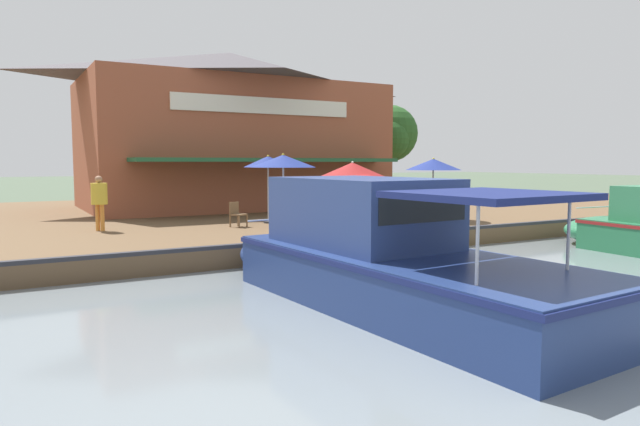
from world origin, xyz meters
TOP-DOWN VIEW (x-y plane):
  - ground_plane at (0.00, 0.00)m, footprint 220.00×220.00m
  - quay_deck at (-11.00, 0.00)m, footprint 22.00×56.00m
  - quay_edge_fender at (-0.10, 0.00)m, footprint 0.20×50.40m
  - waterfront_restaurant at (-13.45, 1.25)m, footprint 10.27×14.49m
  - patio_umbrella_mid_patio_right at (-2.24, 1.22)m, footprint 2.20×2.20m
  - patio_umbrella_near_quay_edge at (-3.05, 5.39)m, footprint 2.09×2.09m
  - patio_umbrella_by_entrance at (-5.19, -0.49)m, footprint 1.77×1.77m
  - patio_umbrella_mid_patio_left at (-1.53, -1.66)m, footprint 1.95×1.95m
  - cafe_chair_mid_patio at (-4.59, -1.94)m, footprint 0.59×0.59m
  - cafe_chair_under_first_umbrella at (-3.63, 5.03)m, footprint 0.51×0.51m
  - person_near_entrance at (-5.64, -6.20)m, footprint 0.50×0.50m
  - motorboat_second_along at (4.41, -2.56)m, footprint 9.46×3.44m
  - tree_upstream_bank at (-17.88, 1.17)m, footprint 4.41×4.20m
  - tree_downstream_bank at (-16.03, 12.89)m, footprint 3.81×3.63m

SIDE VIEW (x-z plane):
  - ground_plane at x=0.00m, z-range 0.00..0.00m
  - quay_deck at x=-11.00m, z-range 0.00..0.60m
  - quay_edge_fender at x=-0.10m, z-range 0.60..0.70m
  - motorboat_second_along at x=4.41m, z-range -0.26..2.15m
  - cafe_chair_mid_patio at x=-4.59m, z-range 0.65..1.50m
  - cafe_chair_under_first_umbrella at x=-3.63m, z-range 0.65..1.50m
  - person_near_entrance at x=-5.64m, z-range 0.84..2.61m
  - patio_umbrella_mid_patio_right at x=-2.24m, z-range 1.44..3.67m
  - patio_umbrella_near_quay_edge at x=-3.05m, z-range 1.53..3.90m
  - patio_umbrella_by_entrance at x=-5.19m, z-range 1.58..4.04m
  - patio_umbrella_mid_patio_left at x=-1.53m, z-range 1.60..4.06m
  - waterfront_restaurant at x=-13.45m, z-range 0.66..8.24m
  - tree_downstream_bank at x=-16.03m, z-range 1.60..7.45m
  - tree_upstream_bank at x=-17.88m, z-range 1.77..8.55m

